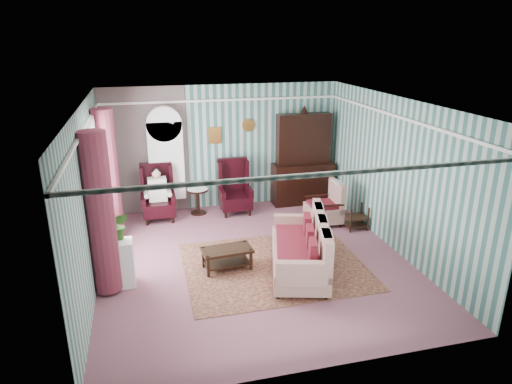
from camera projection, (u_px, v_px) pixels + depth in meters
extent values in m
plane|color=#925565|center=(254.00, 261.00, 8.45)|extent=(6.00, 6.00, 0.00)
cube|color=#3B6C67|center=(224.00, 147.00, 10.72)|extent=(5.50, 0.02, 2.90)
cube|color=#3B6C67|center=(317.00, 267.00, 5.22)|extent=(5.50, 0.02, 2.90)
cube|color=#3B6C67|center=(88.00, 200.00, 7.34)|extent=(0.02, 6.00, 2.90)
cube|color=#3B6C67|center=(395.00, 175.00, 8.60)|extent=(0.02, 6.00, 2.90)
cube|color=silver|center=(254.00, 103.00, 7.49)|extent=(5.50, 6.00, 0.02)
cube|color=#944B5F|center=(145.00, 152.00, 10.29)|extent=(1.90, 0.01, 2.90)
cube|color=white|center=(254.00, 124.00, 7.61)|extent=(5.50, 6.00, 0.05)
cube|color=white|center=(93.00, 182.00, 7.86)|extent=(0.04, 1.50, 1.90)
cylinder|color=maroon|center=(100.00, 214.00, 7.00)|extent=(0.44, 0.44, 2.60)
cylinder|color=maroon|center=(108.00, 175.00, 8.93)|extent=(0.44, 0.44, 2.60)
cube|color=#B97431|center=(215.00, 135.00, 10.54)|extent=(0.30, 0.03, 0.38)
cube|color=silver|center=(167.00, 166.00, 10.37)|extent=(0.80, 0.28, 2.24)
cube|color=black|center=(303.00, 156.00, 10.99)|extent=(1.50, 0.56, 2.36)
cube|color=black|center=(158.00, 193.00, 10.12)|extent=(0.76, 0.80, 1.25)
cube|color=black|center=(235.00, 187.00, 10.52)|extent=(0.76, 0.80, 1.25)
cylinder|color=black|center=(198.00, 201.00, 10.57)|extent=(0.50, 0.50, 0.60)
cube|color=black|center=(356.00, 217.00, 9.75)|extent=(0.45, 0.38, 0.54)
cube|color=silver|center=(117.00, 264.00, 7.49)|extent=(0.55, 0.35, 0.80)
cube|color=#431E16|center=(274.00, 266.00, 8.24)|extent=(3.20, 2.60, 0.01)
cube|color=beige|center=(299.00, 246.00, 7.91)|extent=(1.60, 2.27, 0.99)
cube|color=#C2AF96|center=(324.00, 205.00, 9.96)|extent=(0.89, 0.79, 0.89)
cube|color=black|center=(227.00, 259.00, 8.08)|extent=(0.91, 0.54, 0.40)
imported|color=#235A1C|center=(109.00, 231.00, 7.23)|extent=(0.50, 0.47, 0.44)
imported|color=#184F1A|center=(120.00, 226.00, 7.38)|extent=(0.29, 0.26, 0.46)
imported|color=#204C17|center=(109.00, 230.00, 7.30)|extent=(0.25, 0.25, 0.39)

